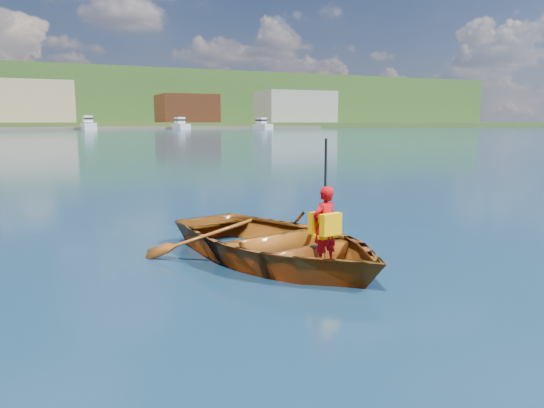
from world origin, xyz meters
name	(u,v)px	position (x,y,z in m)	size (l,w,h in m)	color
ground	(268,261)	(0.00, 0.00, 0.00)	(600.00, 600.00, 0.00)	#111E45
rowboat	(275,242)	(0.11, -0.04, 0.28)	(3.93, 4.80, 0.87)	brown
child_paddler	(325,226)	(0.47, -0.87, 0.66)	(0.46, 0.41, 1.76)	#A9060A
shoreline	(33,102)	(0.00, 236.61, 10.32)	(400.00, 140.00, 22.00)	#385E2B
dock	(69,128)	(7.17, 148.00, 0.40)	(160.01, 11.78, 0.80)	brown
waterfront_buildings	(7,102)	(-7.74, 165.00, 7.74)	(202.00, 16.00, 14.00)	brown
hillside_trees	(88,85)	(21.73, 235.80, 17.71)	(289.13, 63.98, 21.12)	#382314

